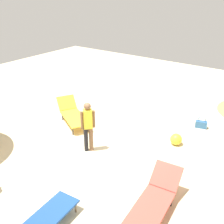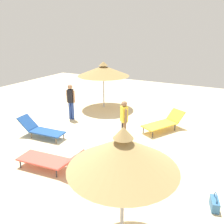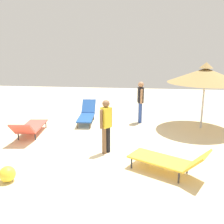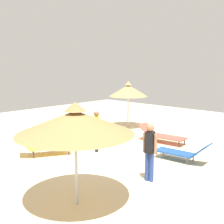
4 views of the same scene
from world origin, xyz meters
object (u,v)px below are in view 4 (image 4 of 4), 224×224
Objects in this scene: parasol_umbrella_near_right at (75,122)px; lounge_chair_near_left at (183,152)px; parasol_umbrella_center at (128,91)px; person_standing_far_left at (150,149)px; lounge_chair_back at (43,146)px; beach_ball at (100,130)px; lounge_chair_far_right at (161,135)px; handbag at (83,126)px; person_standing_front at (97,129)px.

parasol_umbrella_near_right reaches higher than lounge_chair_near_left.
parasol_umbrella_center is 7.46m from person_standing_far_left.
lounge_chair_back is 5.18m from lounge_chair_near_left.
person_standing_far_left reaches higher than lounge_chair_near_left.
parasol_umbrella_near_right is 7.50m from beach_ball.
lounge_chair_back is (3.94, -1.65, -1.70)m from parasol_umbrella_near_right.
person_standing_far_left is at bearing -170.19° from lounge_chair_back.
lounge_chair_far_right is 5.71× the size of beach_ball.
handbag is (1.60, 1.88, -1.88)m from parasol_umbrella_center.
lounge_chair_far_right is at bearing -39.26° from lounge_chair_near_left.
parasol_umbrella_near_right is 1.40× the size of lounge_chair_near_left.
lounge_chair_far_right is 3.17m from beach_ball.
lounge_chair_far_right is 4.77× the size of handbag.
lounge_chair_far_right reaches higher than beach_ball.
lounge_chair_far_right is at bearing -115.69° from lounge_chair_back.
parasol_umbrella_center reaches higher than beach_ball.
lounge_chair_far_right is 4.48m from person_standing_far_left.
person_standing_front is 3.58× the size of handbag.
beach_ball is (-1.62, 0.27, 0.04)m from handbag.
beach_ball is at bearing 90.48° from parasol_umbrella_center.
person_standing_front reaches higher than lounge_chair_back.
lounge_chair_far_right is at bearing -173.46° from handbag.
lounge_chair_near_left is 5.28× the size of beach_ball.
lounge_chair_back reaches higher than handbag.
person_standing_front is (3.12, 1.27, 0.57)m from lounge_chair_near_left.
parasol_umbrella_center reaches higher than person_standing_far_left.
person_standing_front is at bearing 132.82° from beach_ball.
parasol_umbrella_center is 1.17× the size of lounge_chair_far_right.
person_standing_far_left is (-5.23, 5.22, -1.05)m from parasol_umbrella_center.
parasol_umbrella_near_right is 4.56m from person_standing_front.
handbag is at bearing 6.54° from lounge_chair_far_right.
lounge_chair_far_right is at bearing -111.21° from person_standing_front.
lounge_chair_near_left reaches higher than lounge_chair_back.
lounge_chair_back is at bearing 102.28° from beach_ball.
lounge_chair_back is at bearing 57.52° from person_standing_front.
person_standing_front is 4.34m from handbag.
parasol_umbrella_near_right is 1.29× the size of lounge_chair_far_right.
lounge_chair_back reaches higher than lounge_chair_far_right.
parasol_umbrella_near_right is 4.97m from lounge_chair_near_left.
person_standing_far_left is at bearing 153.94° from handbag.
person_standing_far_left reaches higher than handbag.
person_standing_front reaches higher than lounge_chair_near_left.
parasol_umbrella_near_right is 4.60m from lounge_chair_back.
person_standing_far_left is at bearing -100.33° from parasol_umbrella_near_right.
parasol_umbrella_center is at bearing -130.40° from handbag.
person_standing_front is at bearing -50.02° from parasol_umbrella_near_right.
lounge_chair_near_left is (-0.28, -4.65, -1.72)m from parasol_umbrella_near_right.
lounge_chair_far_right is at bearing -61.02° from person_standing_far_left.
beach_ball is (-0.02, 2.15, -1.84)m from parasol_umbrella_center.
person_standing_far_left is (-0.44, -2.40, -1.09)m from parasol_umbrella_near_right.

